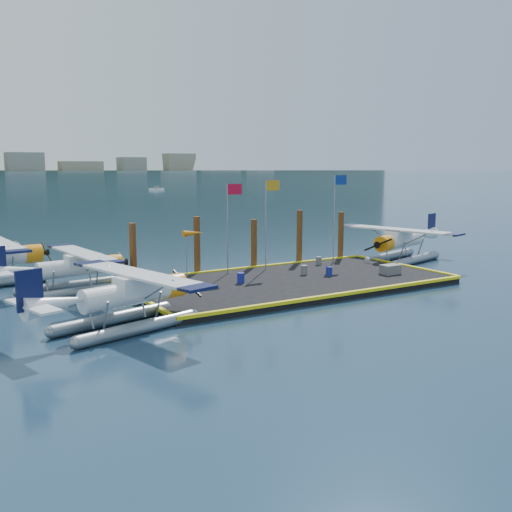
% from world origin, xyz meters
% --- Properties ---
extents(ground, '(4000.00, 4000.00, 0.00)m').
position_xyz_m(ground, '(0.00, 0.00, 0.00)').
color(ground, '#183249').
rests_on(ground, ground).
extents(dock, '(20.00, 10.00, 0.40)m').
position_xyz_m(dock, '(0.00, 0.00, 0.20)').
color(dock, black).
rests_on(dock, ground).
extents(dock_bumpers, '(20.25, 10.25, 0.18)m').
position_xyz_m(dock_bumpers, '(0.00, 0.00, 0.49)').
color(dock_bumpers, yellow).
rests_on(dock_bumpers, dock).
extents(far_backdrop, '(3050.00, 2050.00, 810.00)m').
position_xyz_m(far_backdrop, '(239.91, 1737.52, 9.45)').
color(far_backdrop, black).
rests_on(far_backdrop, ground).
extents(seaplane_a, '(8.95, 9.66, 3.43)m').
position_xyz_m(seaplane_a, '(-11.83, -4.12, 1.50)').
color(seaplane_a, gray).
rests_on(seaplane_a, ground).
extents(seaplane_b, '(8.23, 9.09, 3.21)m').
position_xyz_m(seaplane_b, '(-12.14, 4.87, 1.40)').
color(seaplane_b, gray).
rests_on(seaplane_b, ground).
extents(seaplane_d, '(9.38, 10.10, 3.59)m').
position_xyz_m(seaplane_d, '(12.55, 2.89, 1.56)').
color(seaplane_d, gray).
rests_on(seaplane_d, ground).
extents(drum_0, '(0.46, 0.46, 0.64)m').
position_xyz_m(drum_0, '(-3.28, 0.64, 0.72)').
color(drum_0, navy).
rests_on(drum_0, dock).
extents(drum_1, '(0.43, 0.43, 0.61)m').
position_xyz_m(drum_1, '(2.90, -0.29, 0.71)').
color(drum_1, navy).
rests_on(drum_1, dock).
extents(drum_2, '(0.44, 0.44, 0.62)m').
position_xyz_m(drum_2, '(1.74, 0.93, 0.71)').
color(drum_2, '#5D5D62').
rests_on(drum_2, dock).
extents(drum_4, '(0.42, 0.42, 0.59)m').
position_xyz_m(drum_4, '(4.91, 3.49, 0.69)').
color(drum_4, '#5D5D62').
rests_on(drum_4, dock).
extents(crate, '(1.26, 0.84, 0.63)m').
position_xyz_m(crate, '(6.82, -1.90, 0.71)').
color(crate, '#5D5D62').
rests_on(crate, dock).
extents(flagpole_red, '(1.14, 0.08, 6.00)m').
position_xyz_m(flagpole_red, '(-2.29, 3.80, 4.40)').
color(flagpole_red, gray).
rests_on(flagpole_red, dock).
extents(flagpole_yellow, '(1.14, 0.08, 6.20)m').
position_xyz_m(flagpole_yellow, '(0.70, 3.80, 4.51)').
color(flagpole_yellow, gray).
rests_on(flagpole_yellow, dock).
extents(flagpole_blue, '(1.14, 0.08, 6.50)m').
position_xyz_m(flagpole_blue, '(6.70, 3.80, 4.69)').
color(flagpole_blue, gray).
rests_on(flagpole_blue, dock).
extents(windsock, '(1.40, 0.44, 3.12)m').
position_xyz_m(windsock, '(-5.03, 3.80, 3.23)').
color(windsock, gray).
rests_on(windsock, dock).
extents(piling_0, '(0.44, 0.44, 4.00)m').
position_xyz_m(piling_0, '(-8.50, 5.40, 2.00)').
color(piling_0, '#432213').
rests_on(piling_0, ground).
extents(piling_1, '(0.44, 0.44, 4.20)m').
position_xyz_m(piling_1, '(-4.00, 5.40, 2.10)').
color(piling_1, '#432213').
rests_on(piling_1, ground).
extents(piling_2, '(0.44, 0.44, 3.80)m').
position_xyz_m(piling_2, '(0.50, 5.40, 1.90)').
color(piling_2, '#432213').
rests_on(piling_2, ground).
extents(piling_3, '(0.44, 0.44, 4.30)m').
position_xyz_m(piling_3, '(4.50, 5.40, 2.15)').
color(piling_3, '#432213').
rests_on(piling_3, ground).
extents(piling_4, '(0.44, 0.44, 4.00)m').
position_xyz_m(piling_4, '(8.50, 5.40, 2.00)').
color(piling_4, '#432213').
rests_on(piling_4, ground).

